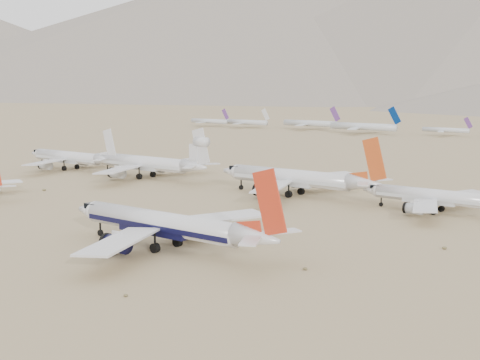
% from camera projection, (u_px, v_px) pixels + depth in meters
% --- Properties ---
extents(ground, '(7000.00, 7000.00, 0.00)m').
position_uv_depth(ground, '(194.00, 251.00, 129.84)').
color(ground, '#897450').
rests_on(ground, ground).
extents(main_airliner, '(51.11, 49.92, 18.04)m').
position_uv_depth(main_airliner, '(169.00, 225.00, 129.52)').
color(main_airliner, silver).
rests_on(main_airliner, ground).
extents(row2_gold_tail, '(40.54, 39.65, 14.43)m').
position_uv_depth(row2_gold_tail, '(440.00, 198.00, 166.72)').
color(row2_gold_tail, silver).
rests_on(row2_gold_tail, ground).
extents(row2_orange_tail, '(51.77, 50.64, 18.47)m').
position_uv_depth(row2_orange_tail, '(297.00, 179.00, 192.30)').
color(row2_orange_tail, silver).
rests_on(row2_orange_tail, ground).
extents(row2_white_trijet, '(52.24, 51.06, 18.51)m').
position_uv_depth(row2_white_trijet, '(149.00, 163.00, 228.68)').
color(row2_white_trijet, silver).
rests_on(row2_white_trijet, ground).
extents(row2_white_twin, '(46.58, 45.58, 16.64)m').
position_uv_depth(row2_white_twin, '(71.00, 158.00, 251.92)').
color(row2_white_twin, silver).
rests_on(row2_white_twin, ground).
extents(distant_storage_row, '(462.96, 59.29, 16.09)m').
position_uv_depth(distant_storage_row, '(469.00, 131.00, 401.00)').
color(distant_storage_row, silver).
rests_on(distant_storage_row, ground).
extents(desert_scrub, '(261.14, 121.67, 0.63)m').
position_uv_depth(desert_scrub, '(82.00, 287.00, 105.58)').
color(desert_scrub, brown).
rests_on(desert_scrub, ground).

